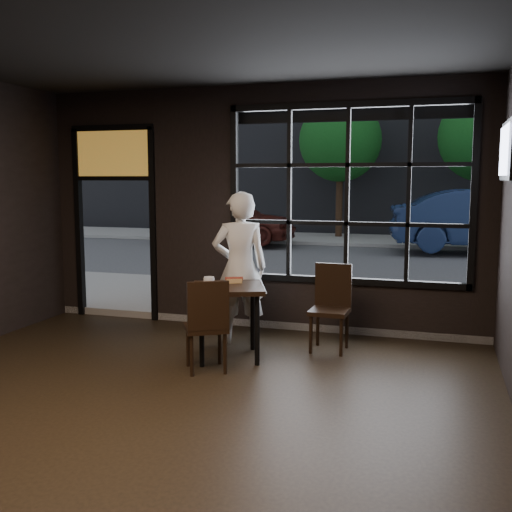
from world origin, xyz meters
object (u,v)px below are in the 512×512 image
(cafe_table, at_px, (228,322))
(navy_car, at_px, (486,220))
(man, at_px, (240,268))
(chair_near, at_px, (206,325))

(cafe_table, xyz_separation_m, navy_car, (3.37, 10.57, 0.49))
(navy_car, bearing_deg, cafe_table, 154.23)
(man, bearing_deg, navy_car, -134.80)
(cafe_table, bearing_deg, man, 75.33)
(navy_car, bearing_deg, man, 152.69)
(chair_near, relative_size, man, 0.53)
(cafe_table, height_order, navy_car, navy_car)
(cafe_table, relative_size, chair_near, 0.85)
(chair_near, bearing_deg, navy_car, -137.14)
(cafe_table, height_order, man, man)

